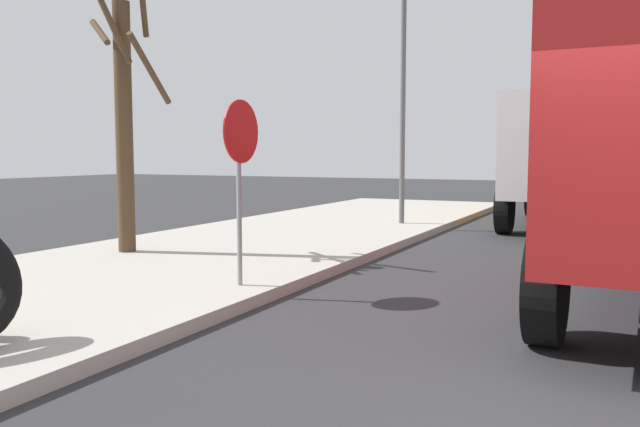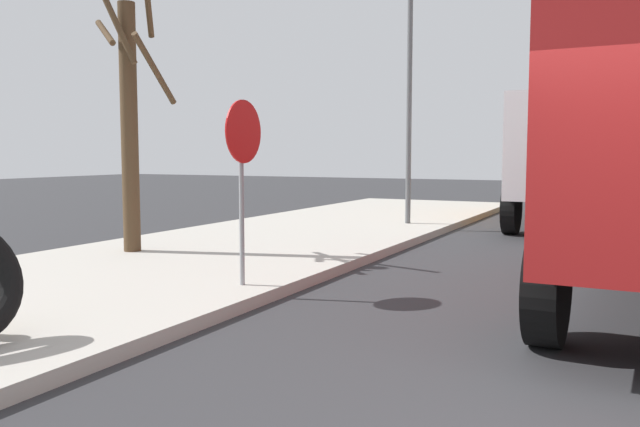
# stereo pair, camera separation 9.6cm
# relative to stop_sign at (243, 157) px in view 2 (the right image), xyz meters

# --- Properties ---
(stop_sign) EXTENTS (0.76, 0.08, 2.25)m
(stop_sign) POSITION_rel_stop_sign_xyz_m (0.00, 0.00, 0.00)
(stop_sign) COLOR gray
(stop_sign) RESTS_ON sidewalk_curb
(dump_truck_orange) EXTENTS (7.02, 2.84, 3.00)m
(dump_truck_orange) POSITION_rel_stop_sign_xyz_m (10.07, -3.01, -0.10)
(dump_truck_orange) COLOR orange
(dump_truck_orange) RESTS_ON ground
(bare_tree) EXTENTS (1.12, 1.13, 4.53)m
(bare_tree) POSITION_rel_stop_sign_xyz_m (1.57, 3.18, 0.63)
(bare_tree) COLOR #4C3823
(bare_tree) RESTS_ON sidewalk_curb
(street_light_pole) EXTENTS (0.12, 0.12, 6.48)m
(street_light_pole) POSITION_rel_stop_sign_xyz_m (7.75, 0.52, 1.67)
(street_light_pole) COLOR #595B5E
(street_light_pole) RESTS_ON sidewalk_curb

